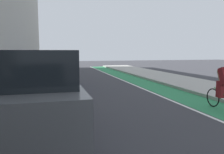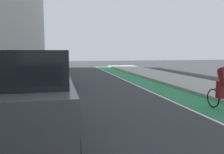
% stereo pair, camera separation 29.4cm
% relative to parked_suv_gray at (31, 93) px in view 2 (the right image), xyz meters
% --- Properties ---
extents(ground_plane, '(75.84, 75.84, 0.00)m').
position_rel_parked_suv_gray_xyz_m(ground_plane, '(2.79, 4.29, -1.02)').
color(ground_plane, '#38383D').
extents(bike_lane_paint, '(1.60, 34.47, 0.00)m').
position_rel_parked_suv_gray_xyz_m(bike_lane_paint, '(5.84, 6.29, -1.02)').
color(bike_lane_paint, '#2D8451').
rests_on(bike_lane_paint, ground).
extents(lane_divider_stripe, '(0.12, 34.47, 0.00)m').
position_rel_parked_suv_gray_xyz_m(lane_divider_stripe, '(4.94, 6.29, -1.01)').
color(lane_divider_stripe, white).
rests_on(lane_divider_stripe, ground).
extents(sidewalk_right, '(3.37, 34.47, 0.14)m').
position_rel_parked_suv_gray_xyz_m(sidewalk_right, '(8.33, 6.29, -0.95)').
color(sidewalk_right, '#A8A59E').
rests_on(sidewalk_right, ground).
extents(parked_suv_gray, '(1.96, 4.38, 1.98)m').
position_rel_parked_suv_gray_xyz_m(parked_suv_gray, '(0.00, 0.00, 0.00)').
color(parked_suv_gray, '#595B60').
rests_on(parked_suv_gray, ground).
extents(parked_sedan_blue, '(2.05, 4.44, 1.53)m').
position_rel_parked_suv_gray_xyz_m(parked_sedan_blue, '(-0.00, 6.98, -0.23)').
color(parked_sedan_blue, navy).
rests_on(parked_sedan_blue, ground).
extents(cyclist_mid, '(0.48, 1.71, 1.61)m').
position_rel_parked_suv_gray_xyz_m(cyclist_mid, '(5.85, 0.91, -0.17)').
color(cyclist_mid, black).
rests_on(cyclist_mid, ground).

